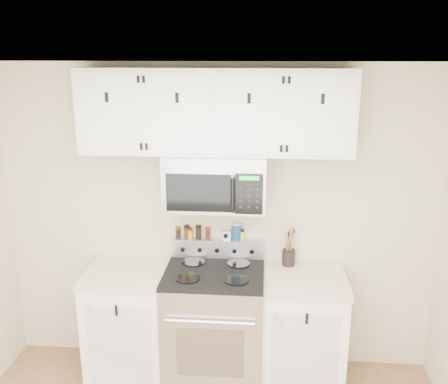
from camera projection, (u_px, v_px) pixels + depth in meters
The scene contains 17 objects.
back_wall at pixel (218, 221), 4.04m from camera, with size 3.50×0.01×2.50m, color #C6B894.
ceiling at pixel (176, 72), 2.02m from camera, with size 3.50×3.50×0.01m, color white.
range at pixel (214, 325), 3.94m from camera, with size 0.76×0.65×1.10m.
base_cabinet_left at pixel (130, 322), 4.03m from camera, with size 0.64×0.62×0.92m.
base_cabinet_right at pixel (302, 330), 3.92m from camera, with size 0.64×0.62×0.92m.
microwave at pixel (215, 181), 3.75m from camera, with size 0.76×0.44×0.42m.
upper_cabinets at pixel (215, 111), 3.63m from camera, with size 2.00×0.35×0.62m.
utensil_crock at pixel (289, 256), 3.98m from camera, with size 0.10×0.10×0.30m.
kitchen_timer at pixel (226, 235), 4.03m from camera, with size 0.06×0.05×0.08m, color white.
salt_canister at pixel (236, 232), 4.01m from camera, with size 0.08×0.08×0.14m.
spice_jar_0 at pixel (178, 233), 4.06m from camera, with size 0.04×0.04×0.10m.
spice_jar_1 at pixel (187, 232), 4.05m from camera, with size 0.05×0.05×0.11m.
spice_jar_2 at pixel (190, 233), 4.05m from camera, with size 0.04×0.04×0.09m.
spice_jar_3 at pixel (198, 232), 4.04m from camera, with size 0.05×0.05×0.11m.
spice_jar_4 at pixel (208, 233), 4.04m from camera, with size 0.04×0.04×0.10m.
spice_jar_5 at pixel (235, 235), 4.02m from camera, with size 0.04×0.04×0.09m.
spice_jar_6 at pixel (242, 235), 4.02m from camera, with size 0.04×0.04×0.09m.
Camera 1 is at (0.37, -2.06, 2.58)m, focal length 40.00 mm.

